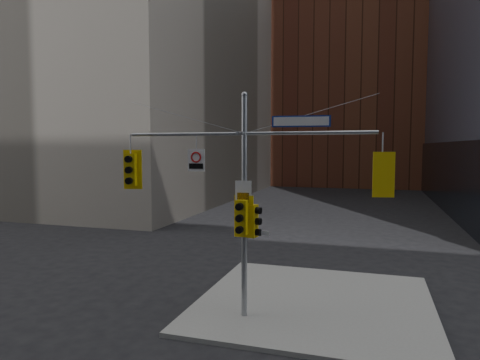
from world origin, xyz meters
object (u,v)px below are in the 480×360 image
Objects in this scene: traffic_light_east_arm at (382,174)px; traffic_light_pole_front at (242,217)px; signal_assembly at (244,184)px; traffic_light_west_arm at (131,170)px; street_sign_blade at (301,121)px; traffic_light_pole_side at (254,221)px; regulatory_sign_arm at (196,160)px.

traffic_light_east_arm is 4.36m from traffic_light_pole_front.
signal_assembly is 6.20× the size of traffic_light_east_arm.
signal_assembly is at bearing -11.63° from traffic_light_west_arm.
signal_assembly is at bearing 174.84° from street_sign_blade.
traffic_light_west_arm is at bearing 179.81° from signal_assembly.
signal_assembly is 6.00× the size of traffic_light_pole_front.
traffic_light_east_arm is 0.97× the size of traffic_light_pole_front.
signal_assembly reaches higher than traffic_light_pole_side.
traffic_light_pole_side is at bearing -11.62° from traffic_light_west_arm.
signal_assembly reaches higher than traffic_light_east_arm.
street_sign_blade is at bearing -1.45° from regulatory_sign_arm.
traffic_light_east_arm is at bearing 7.53° from traffic_light_pole_front.
street_sign_blade reaches higher than traffic_light_west_arm.
traffic_light_west_arm is at bearing 174.64° from street_sign_blade.
traffic_light_west_arm is at bearing 100.27° from traffic_light_pole_side.
traffic_light_west_arm is 4.67m from traffic_light_pole_side.
traffic_light_pole_side is 1.44× the size of regulatory_sign_arm.
signal_assembly reaches higher than traffic_light_west_arm.
traffic_light_west_arm is at bearing -15.03° from traffic_light_east_arm.
traffic_light_east_arm is (4.12, 0.00, 0.38)m from signal_assembly.
regulatory_sign_arm reaches higher than traffic_light_west_arm.
traffic_light_pole_side is (-3.80, -0.00, -1.55)m from traffic_light_east_arm.
street_sign_blade reaches higher than regulatory_sign_arm.
signal_assembly is 1.80m from regulatory_sign_arm.
street_sign_blade is (1.78, 0.00, 1.93)m from signal_assembly.
signal_assembly is 4.57× the size of street_sign_blade.
regulatory_sign_arm is (-3.41, -0.02, -1.18)m from street_sign_blade.
traffic_light_west_arm is 1.32× the size of traffic_light_pole_side.
traffic_light_pole_side is (0.32, -0.00, -1.17)m from signal_assembly.
regulatory_sign_arm is at bearing -179.29° from signal_assembly.
traffic_light_pole_side is at bearing -14.91° from traffic_light_east_arm.
traffic_light_east_arm reaches higher than traffic_light_pole_front.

